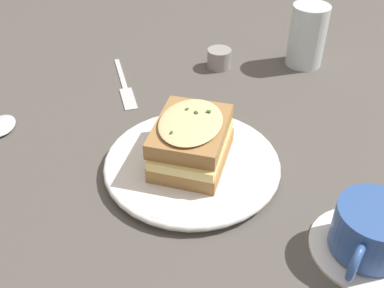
% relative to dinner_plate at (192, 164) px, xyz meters
% --- Properties ---
extents(ground_plane, '(2.40, 2.40, 0.00)m').
position_rel_dinner_plate_xyz_m(ground_plane, '(0.02, -0.02, -0.01)').
color(ground_plane, '#514C47').
extents(dinner_plate, '(0.25, 0.25, 0.02)m').
position_rel_dinner_plate_xyz_m(dinner_plate, '(0.00, 0.00, 0.00)').
color(dinner_plate, white).
rests_on(dinner_plate, ground_plane).
extents(sandwich, '(0.14, 0.16, 0.07)m').
position_rel_dinner_plate_xyz_m(sandwich, '(0.00, -0.00, 0.04)').
color(sandwich, '#A37542').
rests_on(sandwich, dinner_plate).
extents(teacup_with_saucer, '(0.13, 0.13, 0.07)m').
position_rel_dinner_plate_xyz_m(teacup_with_saucer, '(-0.18, 0.17, 0.02)').
color(teacup_with_saucer, white).
rests_on(teacup_with_saucer, ground_plane).
extents(water_glass, '(0.07, 0.07, 0.12)m').
position_rel_dinner_plate_xyz_m(water_glass, '(-0.27, -0.28, 0.05)').
color(water_glass, silver).
rests_on(water_glass, ground_plane).
extents(fork, '(0.04, 0.19, 0.00)m').
position_rel_dinner_plate_xyz_m(fork, '(0.09, -0.23, -0.01)').
color(fork, silver).
rests_on(fork, ground_plane).
extents(condiment_pot, '(0.05, 0.05, 0.04)m').
position_rel_dinner_plate_xyz_m(condiment_pot, '(-0.10, -0.29, 0.01)').
color(condiment_pot, gray).
rests_on(condiment_pot, ground_plane).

